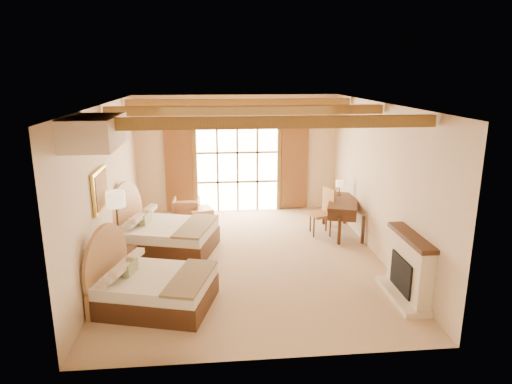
{
  "coord_description": "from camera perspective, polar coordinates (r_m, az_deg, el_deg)",
  "views": [
    {
      "loc": [
        -0.69,
        -8.89,
        3.81
      ],
      "look_at": [
        0.2,
        0.2,
        1.38
      ],
      "focal_mm": 32.0,
      "sensor_mm": 36.0,
      "label": 1
    }
  ],
  "objects": [
    {
      "name": "floor",
      "position": [
        9.7,
        -1.07,
        -8.25
      ],
      "size": [
        7.0,
        7.0,
        0.0
      ],
      "primitive_type": "plane",
      "color": "tan",
      "rests_on": "ground"
    },
    {
      "name": "ottoman",
      "position": [
        11.81,
        -6.98,
        -2.98
      ],
      "size": [
        0.72,
        0.72,
        0.42
      ],
      "primitive_type": "cube",
      "rotation": [
        0.0,
        0.0,
        0.29
      ],
      "color": "tan",
      "rests_on": "floor"
    },
    {
      "name": "nightstand",
      "position": [
        9.15,
        -16.32,
        -8.49
      ],
      "size": [
        0.51,
        0.51,
        0.55
      ],
      "primitive_type": "cube",
      "rotation": [
        0.0,
        0.0,
        -0.14
      ],
      "color": "#472414",
      "rests_on": "floor"
    },
    {
      "name": "canopy_valance",
      "position": [
        7.16,
        -19.53,
        7.12
      ],
      "size": [
        0.7,
        1.4,
        0.45
      ],
      "primitive_type": "cube",
      "color": "beige",
      "rests_on": "ceiling"
    },
    {
      "name": "bed_far",
      "position": [
        10.15,
        -11.9,
        -5.11
      ],
      "size": [
        2.37,
        1.99,
        1.31
      ],
      "rotation": [
        0.0,
        0.0,
        -0.28
      ],
      "color": "#472414",
      "rests_on": "floor"
    },
    {
      "name": "ceiling_beams",
      "position": [
        8.95,
        -1.17,
        10.19
      ],
      "size": [
        5.39,
        4.6,
        0.18
      ],
      "primitive_type": null,
      "color": "olive",
      "rests_on": "ceiling"
    },
    {
      "name": "desk_chair",
      "position": [
        11.07,
        8.18,
        -3.5
      ],
      "size": [
        0.63,
        0.62,
        1.12
      ],
      "rotation": [
        0.0,
        0.0,
        0.31
      ],
      "color": "#B36E4A",
      "rests_on": "floor"
    },
    {
      "name": "floor_lamp",
      "position": [
        8.91,
        -17.09,
        -1.47
      ],
      "size": [
        0.35,
        0.35,
        1.65
      ],
      "color": "#35281A",
      "rests_on": "floor"
    },
    {
      "name": "wall_left",
      "position": [
        9.4,
        -18.08,
        0.52
      ],
      "size": [
        0.0,
        7.0,
        7.0
      ],
      "primitive_type": "plane",
      "rotation": [
        1.57,
        0.0,
        1.57
      ],
      "color": "beige",
      "rests_on": "ground"
    },
    {
      "name": "wall_back",
      "position": [
        12.61,
        -2.36,
        4.77
      ],
      "size": [
        5.5,
        0.0,
        5.5
      ],
      "primitive_type": "plane",
      "rotation": [
        1.57,
        0.0,
        0.0
      ],
      "color": "beige",
      "rests_on": "ground"
    },
    {
      "name": "armchair",
      "position": [
        12.01,
        -8.67,
        -2.21
      ],
      "size": [
        0.69,
        0.71,
        0.63
      ],
      "primitive_type": "imported",
      "rotation": [
        0.0,
        0.0,
        -3.17
      ],
      "color": "#A26B46",
      "rests_on": "floor"
    },
    {
      "name": "wall_right",
      "position": [
        9.79,
        15.15,
        1.3
      ],
      "size": [
        0.0,
        7.0,
        7.0
      ],
      "primitive_type": "plane",
      "rotation": [
        1.57,
        0.0,
        -1.57
      ],
      "color": "beige",
      "rests_on": "ground"
    },
    {
      "name": "bed_near",
      "position": [
        7.93,
        -13.43,
        -11.36
      ],
      "size": [
        2.16,
        1.8,
        1.2
      ],
      "rotation": [
        0.0,
        0.0,
        -0.27
      ],
      "color": "#472414",
      "rests_on": "floor"
    },
    {
      "name": "french_doors",
      "position": [
        12.62,
        -2.33,
        3.16
      ],
      "size": [
        3.95,
        0.08,
        2.6
      ],
      "color": "white",
      "rests_on": "ground"
    },
    {
      "name": "painting",
      "position": [
        8.64,
        -18.89,
        0.26
      ],
      "size": [
        0.06,
        0.95,
        0.75
      ],
      "color": "gold",
      "rests_on": "wall_left"
    },
    {
      "name": "fireplace",
      "position": [
        8.32,
        18.46,
        -9.31
      ],
      "size": [
        0.46,
        1.4,
        1.16
      ],
      "color": "beige",
      "rests_on": "ground"
    },
    {
      "name": "ceiling",
      "position": [
        8.94,
        -1.17,
        10.96
      ],
      "size": [
        7.0,
        7.0,
        0.0
      ],
      "primitive_type": "plane",
      "rotation": [
        3.14,
        0.0,
        0.0
      ],
      "color": "#AA6333",
      "rests_on": "ground"
    },
    {
      "name": "desk",
      "position": [
        11.17,
        10.76,
        -2.92
      ],
      "size": [
        1.11,
        1.67,
        0.83
      ],
      "rotation": [
        0.0,
        0.0,
        -0.31
      ],
      "color": "#472414",
      "rests_on": "floor"
    },
    {
      "name": "desk_lamp",
      "position": [
        11.44,
        10.41,
        0.99
      ],
      "size": [
        0.19,
        0.19,
        0.37
      ],
      "color": "#35281A",
      "rests_on": "desk"
    }
  ]
}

